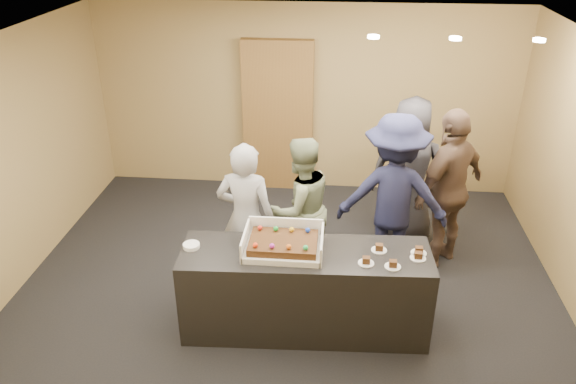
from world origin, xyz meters
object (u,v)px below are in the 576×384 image
Objects in this scene: cake_box at (284,245)px; storage_cabinet at (278,117)px; person_brown_extra at (449,189)px; plate_stack at (191,246)px; serving_counter at (305,291)px; person_sage_man at (300,208)px; sheet_cake at (283,243)px; person_navy_man at (393,196)px; person_dark_suit at (408,172)px; person_server_grey at (246,219)px.

storage_cabinet is at bearing 97.28° from cake_box.
cake_box is 0.39× the size of person_brown_extra.
serving_counter is at bearing 0.85° from plate_stack.
storage_cabinet is 2.25m from person_sage_man.
sheet_cake is 0.33× the size of person_navy_man.
person_dark_suit is at bearing -37.31° from storage_cabinet.
person_sage_man is 1.05m from person_navy_man.
person_dark_suit reaches higher than sheet_cake.
serving_counter is 0.54m from cake_box.
person_sage_man is (0.55, 0.35, -0.03)m from person_server_grey.
storage_cabinet is 3.46× the size of sheet_cake.
person_server_grey is 1.04× the size of person_sage_man.
cake_box is 2.22m from person_brown_extra.
serving_counter is at bearing -2.42° from person_brown_extra.
serving_counter is 1.26× the size of person_brown_extra.
cake_box is 1.57m from person_navy_man.
person_navy_man reaches higher than cake_box.
storage_cabinet is 3.17m from cake_box.
person_sage_man is (0.97, 1.01, -0.09)m from plate_stack.
cake_box is 0.06m from sheet_cake.
person_navy_man reaches higher than person_brown_extra.
person_navy_man is (1.11, 1.10, 0.01)m from cake_box.
cake_box is 0.45× the size of person_sage_man.
storage_cabinet reaches higher than person_navy_man.
person_dark_suit reaches higher than plate_stack.
person_brown_extra is (1.55, 1.38, 0.51)m from serving_counter.
plate_stack is 0.79m from person_server_grey.
person_server_grey is 0.90× the size of person_brown_extra.
person_server_grey is 2.34m from person_brown_extra.
person_sage_man is at bearing 11.23° from person_navy_man.
plate_stack is at bearing 10.32° from person_sage_man.
person_sage_man is at bearing 42.76° from person_dark_suit.
plate_stack is (-1.10, -0.02, 0.47)m from serving_counter.
cake_box is 0.40× the size of person_dark_suit.
serving_counter is 14.84× the size of plate_stack.
person_server_grey is 1.65m from person_navy_man.
person_brown_extra is at bearing 157.42° from person_sage_man.
person_brown_extra is at bearing -156.28° from person_server_grey.
person_server_grey is at bearing 57.25° from plate_stack.
cake_box is (-0.21, 0.03, 0.50)m from serving_counter.
storage_cabinet reaches higher than person_brown_extra.
person_brown_extra is (2.16, -1.79, -0.15)m from storage_cabinet.
plate_stack reaches higher than serving_counter.
storage_cabinet is 3.20m from sheet_cake.
person_dark_suit reaches higher than cake_box.
person_server_grey is (-0.68, 0.64, 0.41)m from serving_counter.
person_navy_man is (1.58, 0.48, 0.09)m from person_server_grey.
plate_stack is at bearing -177.17° from cake_box.
storage_cabinet is 13.71× the size of plate_stack.
person_brown_extra is (1.76, 1.35, 0.01)m from cake_box.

